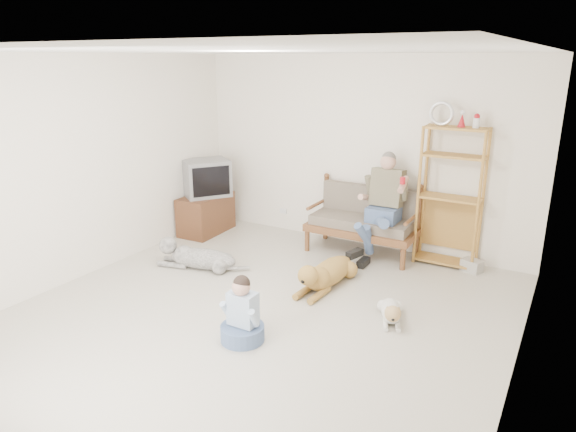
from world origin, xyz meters
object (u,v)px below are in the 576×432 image
Objects in this scene: loveseat at (364,219)px; golden_retriever at (325,274)px; etagere at (450,196)px; tv_stand at (206,214)px.

loveseat reaches higher than golden_retriever.
loveseat is 0.71× the size of etagere.
tv_stand is at bearing -170.20° from loveseat.
tv_stand is (-3.59, -0.55, -0.64)m from etagere.
etagere is 2.32× the size of tv_stand.
tv_stand reaches higher than golden_retriever.
golden_retriever is at bearing -87.74° from loveseat.
golden_retriever is (0.06, -1.33, -0.32)m from loveseat.
etagere is 3.68m from tv_stand.
etagere is at bearing 57.22° from golden_retriever.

